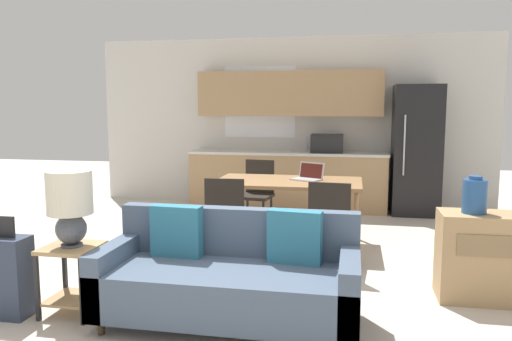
{
  "coord_description": "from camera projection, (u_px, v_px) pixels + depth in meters",
  "views": [
    {
      "loc": [
        1.01,
        -3.45,
        1.59
      ],
      "look_at": [
        0.04,
        1.5,
        0.95
      ],
      "focal_mm": 35.0,
      "sensor_mm": 36.0,
      "label": 1
    }
  ],
  "objects": [
    {
      "name": "vase",
      "position": [
        475.0,
        196.0,
        4.05
      ],
      "size": [
        0.19,
        0.19,
        0.31
      ],
      "color": "#234C84",
      "rests_on": "credenza"
    },
    {
      "name": "ground_plane",
      "position": [
        212.0,
        320.0,
        3.75
      ],
      "size": [
        20.0,
        20.0,
        0.0
      ],
      "primitive_type": "plane",
      "color": "beige"
    },
    {
      "name": "side_table",
      "position": [
        72.0,
        269.0,
        3.84
      ],
      "size": [
        0.41,
        0.41,
        0.54
      ],
      "color": "tan",
      "rests_on": "ground_plane"
    },
    {
      "name": "suitcase",
      "position": [
        2.0,
        276.0,
        3.8
      ],
      "size": [
        0.43,
        0.22,
        0.78
      ],
      "color": "#2D384C",
      "rests_on": "ground_plane"
    },
    {
      "name": "dining_chair_near_right",
      "position": [
        331.0,
        222.0,
        4.84
      ],
      "size": [
        0.45,
        0.45,
        0.89
      ],
      "rotation": [
        0.0,
        0.0,
        3.06
      ],
      "color": "black",
      "rests_on": "ground_plane"
    },
    {
      "name": "kitchen_counter",
      "position": [
        289.0,
        155.0,
        7.85
      ],
      "size": [
        3.08,
        0.65,
        2.15
      ],
      "color": "tan",
      "rests_on": "ground_plane"
    },
    {
      "name": "laptop",
      "position": [
        308.0,
        176.0,
        5.79
      ],
      "size": [
        0.4,
        0.37,
        0.2
      ],
      "rotation": [
        0.0,
        0.0,
        -0.46
      ],
      "color": "#B7BABC",
      "rests_on": "dining_table"
    },
    {
      "name": "dining_chair_far_left",
      "position": [
        257.0,
        190.0,
        6.64
      ],
      "size": [
        0.47,
        0.47,
        0.89
      ],
      "rotation": [
        0.0,
        0.0,
        -0.14
      ],
      "color": "black",
      "rests_on": "ground_plane"
    },
    {
      "name": "dining_table",
      "position": [
        288.0,
        185.0,
        5.75
      ],
      "size": [
        1.66,
        0.94,
        0.75
      ],
      "color": "olive",
      "rests_on": "ground_plane"
    },
    {
      "name": "wall_back",
      "position": [
        290.0,
        122.0,
        8.09
      ],
      "size": [
        6.4,
        0.07,
        2.7
      ],
      "color": "silver",
      "rests_on": "ground_plane"
    },
    {
      "name": "credenza",
      "position": [
        505.0,
        258.0,
        4.08
      ],
      "size": [
        1.05,
        0.41,
        0.73
      ],
      "color": "tan",
      "rests_on": "ground_plane"
    },
    {
      "name": "refrigerator",
      "position": [
        416.0,
        150.0,
        7.39
      ],
      "size": [
        0.68,
        0.7,
        1.91
      ],
      "color": "black",
      "rests_on": "ground_plane"
    },
    {
      "name": "table_lamp",
      "position": [
        70.0,
        202.0,
        3.77
      ],
      "size": [
        0.34,
        0.34,
        0.58
      ],
      "color": "#4C515B",
      "rests_on": "side_table"
    },
    {
      "name": "couch",
      "position": [
        231.0,
        277.0,
        3.71
      ],
      "size": [
        1.88,
        0.8,
        0.84
      ],
      "color": "#3D2D1E",
      "rests_on": "ground_plane"
    },
    {
      "name": "dining_chair_near_left",
      "position": [
        227.0,
        216.0,
        5.11
      ],
      "size": [
        0.44,
        0.44,
        0.89
      ],
      "rotation": [
        0.0,
        0.0,
        3.18
      ],
      "color": "black",
      "rests_on": "ground_plane"
    }
  ]
}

